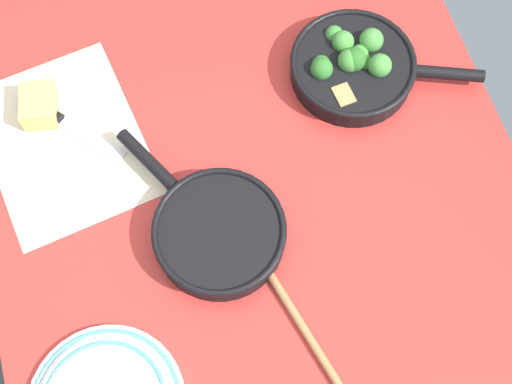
{
  "coord_description": "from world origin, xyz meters",
  "views": [
    {
      "loc": [
        0.46,
        -0.14,
        1.97
      ],
      "look_at": [
        0.0,
        0.0,
        0.79
      ],
      "focal_mm": 50.0,
      "sensor_mm": 36.0,
      "label": 1
    }
  ],
  "objects": [
    {
      "name": "grater_knife",
      "position": [
        -0.25,
        -0.31,
        0.78
      ],
      "size": [
        0.19,
        0.17,
        0.02
      ],
      "rotation": [
        0.0,
        0.0,
        0.72
      ],
      "color": "silver",
      "rests_on": "dining_table_red"
    },
    {
      "name": "parchment_sheet",
      "position": [
        -0.21,
        -0.31,
        0.77
      ],
      "size": [
        0.39,
        0.32,
        0.0
      ],
      "color": "beige",
      "rests_on": "dining_table_red"
    },
    {
      "name": "cheese_block",
      "position": [
        -0.28,
        -0.34,
        0.8
      ],
      "size": [
        0.09,
        0.08,
        0.05
      ],
      "color": "#E0C15B",
      "rests_on": "dining_table_red"
    },
    {
      "name": "dining_table_red",
      "position": [
        0.0,
        0.0,
        0.69
      ],
      "size": [
        1.15,
        0.98,
        0.77
      ],
      "color": "#B72D28",
      "rests_on": "ground_plane"
    },
    {
      "name": "skillet_eggs",
      "position": [
        0.06,
        -0.09,
        0.8
      ],
      "size": [
        0.36,
        0.25,
        0.05
      ],
      "rotation": [
        0.0,
        0.0,
        3.62
      ],
      "color": "black",
      "rests_on": "dining_table_red"
    },
    {
      "name": "ground_plane",
      "position": [
        0.0,
        0.0,
        0.0
      ],
      "size": [
        14.0,
        14.0,
        0.0
      ],
      "primitive_type": "plane",
      "color": "#424C51"
    },
    {
      "name": "wooden_spoon",
      "position": [
        0.16,
        -0.02,
        0.78
      ],
      "size": [
        0.34,
        0.11,
        0.02
      ],
      "rotation": [
        0.0,
        0.0,
        3.39
      ],
      "color": "#996B42",
      "rests_on": "dining_table_red"
    },
    {
      "name": "skillet_broccoli",
      "position": [
        -0.19,
        0.25,
        0.8
      ],
      "size": [
        0.24,
        0.36,
        0.08
      ],
      "rotation": [
        0.0,
        0.0,
        1.18
      ],
      "color": "black",
      "rests_on": "dining_table_red"
    }
  ]
}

